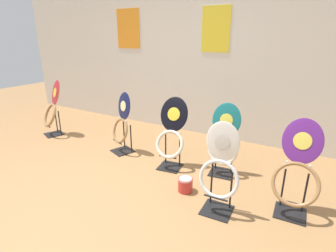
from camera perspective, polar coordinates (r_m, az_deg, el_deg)
name	(u,v)px	position (r m, az deg, el deg)	size (l,w,h in m)	color
ground_plane	(85,205)	(2.87, -17.62, -16.04)	(14.00, 14.00, 0.00)	#A37547
wall_back	(195,56)	(4.42, 5.88, 14.99)	(8.00, 0.07, 2.60)	silver
toilet_seat_display_purple_note	(297,173)	(2.70, 26.28, -9.16)	(0.42, 0.38, 0.90)	black
toilet_seat_display_teal_sax	(224,142)	(3.19, 12.07, -3.39)	(0.38, 0.31, 0.87)	black
toilet_seat_display_navy_moon	(122,123)	(3.77, -9.95, 0.58)	(0.39, 0.36, 0.87)	black
toilet_seat_display_crimson_swirl	(52,111)	(4.80, -23.95, 3.00)	(0.47, 0.43, 0.92)	black
toilet_seat_display_jazz_black	(171,136)	(3.28, 0.70, -2.09)	(0.41, 0.40, 0.89)	black
toilet_seat_display_white_plain	(220,169)	(2.47, 11.23, -9.23)	(0.38, 0.29, 0.90)	black
paint_can	(185,184)	(2.91, 3.78, -12.52)	(0.16, 0.16, 0.16)	red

